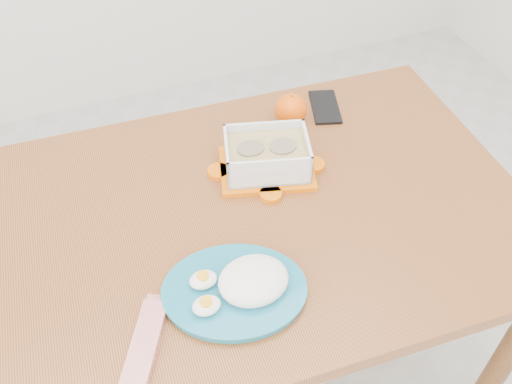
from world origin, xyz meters
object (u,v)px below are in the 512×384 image
object	(u,v)px
rice_plate	(240,286)
food_container	(267,156)
dining_table	(256,237)
smartphone	(325,107)
orange_fruit	(291,109)

from	to	relation	value
rice_plate	food_container	bearing A→B (deg)	76.79
dining_table	rice_plate	bearing A→B (deg)	-116.26
food_container	smartphone	size ratio (longest dim) A/B	1.80
food_container	orange_fruit	bearing A→B (deg)	64.70
orange_fruit	smartphone	distance (m)	0.12
dining_table	rice_plate	size ratio (longest dim) A/B	3.59
smartphone	dining_table	bearing A→B (deg)	-120.73
orange_fruit	smartphone	bearing A→B (deg)	10.55
dining_table	orange_fruit	distance (m)	0.36
food_container	smartphone	bearing A→B (deg)	50.70
food_container	rice_plate	world-z (taller)	food_container
rice_plate	smartphone	bearing A→B (deg)	65.75
rice_plate	smartphone	size ratio (longest dim) A/B	2.46
orange_fruit	smartphone	size ratio (longest dim) A/B	0.58
dining_table	orange_fruit	xyz separation A→B (m)	(0.20, 0.27, 0.14)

